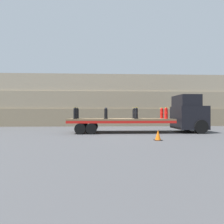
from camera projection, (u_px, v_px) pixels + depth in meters
name	position (u px, v px, depth m)	size (l,w,h in m)	color
ground_plane	(121.00, 132.00, 14.78)	(120.00, 120.00, 0.00)	#474749
rock_cliff	(115.00, 101.00, 23.03)	(60.00, 3.30, 6.50)	#84755B
truck_cab	(189.00, 114.00, 15.04)	(2.35, 2.65, 3.17)	black
flatbed_trailer	(113.00, 121.00, 14.76)	(8.66, 2.58, 1.17)	brown
fire_hydrant_black_near_0	(75.00, 113.00, 14.09)	(0.34, 0.58, 0.93)	black
fire_hydrant_black_far_0	(77.00, 113.00, 15.18)	(0.34, 0.58, 0.93)	black
fire_hydrant_black_near_1	(106.00, 113.00, 14.19)	(0.34, 0.58, 0.93)	black
fire_hydrant_black_far_1	(106.00, 113.00, 15.28)	(0.34, 0.58, 0.93)	black
fire_hydrant_black_near_2	(136.00, 113.00, 14.30)	(0.34, 0.58, 0.93)	black
fire_hydrant_black_far_2	(134.00, 113.00, 15.39)	(0.34, 0.58, 0.93)	black
fire_hydrant_red_near_3	(166.00, 113.00, 14.40)	(0.34, 0.58, 0.93)	red
fire_hydrant_red_far_3	(162.00, 113.00, 15.49)	(0.34, 0.58, 0.93)	red
cargo_strap_rear	(76.00, 108.00, 14.63)	(0.05, 2.68, 0.01)	yellow
cargo_strap_middle	(135.00, 108.00, 14.84)	(0.05, 2.68, 0.01)	yellow
cargo_strap_front	(164.00, 108.00, 14.95)	(0.05, 2.68, 0.01)	yellow
traffic_cone	(158.00, 135.00, 10.59)	(0.45, 0.45, 0.63)	black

